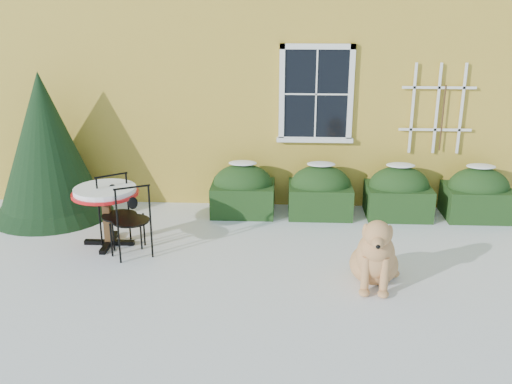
# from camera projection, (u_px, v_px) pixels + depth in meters

# --- Properties ---
(ground) EXTENTS (80.00, 80.00, 0.00)m
(ground) POSITION_uv_depth(u_px,v_px,m) (252.00, 283.00, 7.33)
(ground) COLOR white
(ground) RESTS_ON ground
(house) EXTENTS (12.40, 8.40, 6.40)m
(house) POSITION_uv_depth(u_px,v_px,m) (269.00, 11.00, 12.93)
(house) COLOR gold
(house) RESTS_ON ground
(hedge_row) EXTENTS (4.95, 0.80, 0.91)m
(hedge_row) POSITION_uv_depth(u_px,v_px,m) (359.00, 192.00, 9.53)
(hedge_row) COLOR black
(hedge_row) RESTS_ON ground
(evergreen_shrub) EXTENTS (1.98, 1.98, 2.40)m
(evergreen_shrub) POSITION_uv_depth(u_px,v_px,m) (48.00, 159.00, 9.39)
(evergreen_shrub) COLOR black
(evergreen_shrub) RESTS_ON ground
(bistro_table) EXTENTS (0.96, 0.96, 0.89)m
(bistro_table) POSITION_uv_depth(u_px,v_px,m) (105.00, 197.00, 8.25)
(bistro_table) COLOR black
(bistro_table) RESTS_ON ground
(patio_chair_near) EXTENTS (0.65, 0.64, 1.08)m
(patio_chair_near) POSITION_uv_depth(u_px,v_px,m) (132.00, 220.00, 7.96)
(patio_chair_near) COLOR black
(patio_chair_near) RESTS_ON ground
(patio_chair_far) EXTENTS (0.66, 0.66, 1.07)m
(patio_chair_far) POSITION_uv_depth(u_px,v_px,m) (118.00, 213.00, 8.25)
(patio_chair_far) COLOR black
(patio_chair_far) RESTS_ON ground
(dog) EXTENTS (0.70, 1.08, 0.99)m
(dog) POSITION_uv_depth(u_px,v_px,m) (375.00, 257.00, 7.14)
(dog) COLOR tan
(dog) RESTS_ON ground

